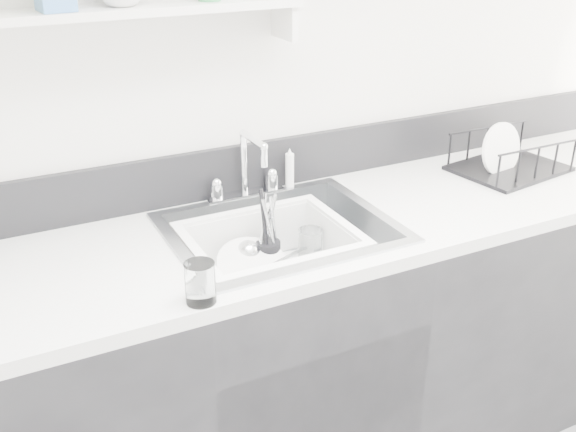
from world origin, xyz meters
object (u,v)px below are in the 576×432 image
sink (280,256)px  dish_rack (511,152)px  counter_run (281,358)px  wash_tub (270,260)px

sink → dish_rack: dish_rack is taller
counter_run → wash_tub: size_ratio=6.80×
sink → dish_rack: 0.94m
counter_run → wash_tub: 0.39m
counter_run → dish_rack: 1.06m
counter_run → dish_rack: (0.92, 0.06, 0.53)m
wash_tub → counter_run: bearing=34.0°
wash_tub → dish_rack: size_ratio=1.26×
counter_run → sink: (0.00, 0.00, 0.37)m
counter_run → wash_tub: wash_tub is taller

